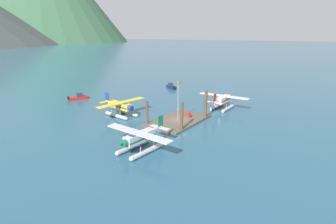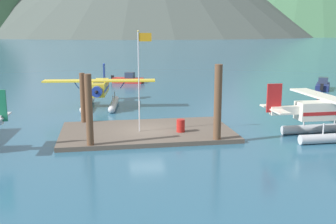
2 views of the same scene
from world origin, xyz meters
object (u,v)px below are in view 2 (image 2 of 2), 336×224
at_px(fuel_drum, 181,126).
at_px(seaplane_cream_stbd_aft, 331,115).
at_px(boat_navy_open_east, 323,85).
at_px(flagpole, 140,71).
at_px(seaplane_yellow_bow_left, 100,91).
at_px(boat_red_open_north, 129,79).

bearing_deg(fuel_drum, seaplane_cream_stbd_aft, -11.88).
bearing_deg(boat_navy_open_east, flagpole, -143.58).
height_order(seaplane_yellow_bow_left, boat_red_open_north, seaplane_yellow_bow_left).
bearing_deg(fuel_drum, flagpole, 166.91).
bearing_deg(seaplane_yellow_bow_left, seaplane_cream_stbd_aft, -41.07).
distance_m(fuel_drum, boat_navy_open_east, 28.86).
xyz_separation_m(fuel_drum, seaplane_yellow_bow_left, (-5.51, 11.42, 0.84)).
distance_m(flagpole, boat_red_open_north, 28.59).
relative_size(flagpole, boat_red_open_north, 1.50).
xyz_separation_m(fuel_drum, boat_navy_open_east, (21.90, 18.79, -0.25)).
bearing_deg(seaplane_cream_stbd_aft, boat_navy_open_east, 60.37).
bearing_deg(fuel_drum, seaplane_yellow_bow_left, 115.74).
distance_m(fuel_drum, seaplane_yellow_bow_left, 12.71).
relative_size(flagpole, fuel_drum, 7.90).
bearing_deg(flagpole, seaplane_yellow_bow_left, 104.55).
bearing_deg(boat_red_open_north, boat_navy_open_east, -23.29).
relative_size(seaplane_yellow_bow_left, seaplane_cream_stbd_aft, 1.01).
bearing_deg(seaplane_yellow_bow_left, boat_red_open_north, 77.40).
distance_m(seaplane_yellow_bow_left, boat_red_open_north, 17.94).
height_order(boat_navy_open_east, boat_red_open_north, same).
bearing_deg(seaplane_yellow_bow_left, fuel_drum, -64.26).
distance_m(seaplane_cream_stbd_aft, boat_navy_open_east, 24.06).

